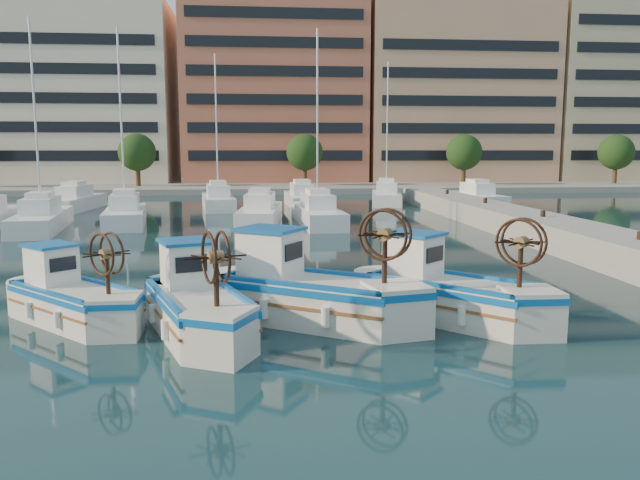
{
  "coord_description": "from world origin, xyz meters",
  "views": [
    {
      "loc": [
        -0.85,
        -15.41,
        4.47
      ],
      "look_at": [
        1.09,
        4.97,
        1.5
      ],
      "focal_mm": 35.0,
      "sensor_mm": 36.0,
      "label": 1
    }
  ],
  "objects_px": {
    "fishing_boat_a": "(72,297)",
    "fishing_boat_d": "(447,290)",
    "fishing_boat_c": "(308,290)",
    "fishing_boat_b": "(196,303)"
  },
  "relations": [
    {
      "from": "fishing_boat_a",
      "to": "fishing_boat_b",
      "type": "relative_size",
      "value": 0.85
    },
    {
      "from": "fishing_boat_a",
      "to": "fishing_boat_c",
      "type": "distance_m",
      "value": 6.13
    },
    {
      "from": "fishing_boat_c",
      "to": "fishing_boat_b",
      "type": "bearing_deg",
      "value": 138.04
    },
    {
      "from": "fishing_boat_a",
      "to": "fishing_boat_b",
      "type": "distance_m",
      "value": 3.55
    },
    {
      "from": "fishing_boat_a",
      "to": "fishing_boat_c",
      "type": "bearing_deg",
      "value": -49.89
    },
    {
      "from": "fishing_boat_a",
      "to": "fishing_boat_d",
      "type": "height_order",
      "value": "fishing_boat_d"
    },
    {
      "from": "fishing_boat_c",
      "to": "fishing_boat_a",
      "type": "bearing_deg",
      "value": 117.93
    },
    {
      "from": "fishing_boat_d",
      "to": "fishing_boat_c",
      "type": "bearing_deg",
      "value": 134.24
    },
    {
      "from": "fishing_boat_d",
      "to": "fishing_boat_a",
      "type": "bearing_deg",
      "value": 132.48
    },
    {
      "from": "fishing_boat_a",
      "to": "fishing_boat_d",
      "type": "xyz_separation_m",
      "value": [
        9.78,
        -0.61,
        0.09
      ]
    }
  ]
}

